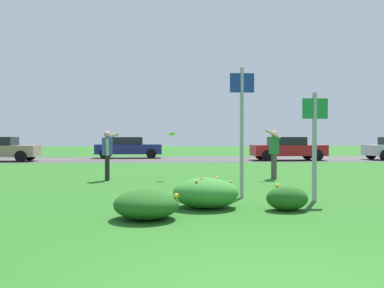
# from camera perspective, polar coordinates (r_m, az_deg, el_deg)

# --- Properties ---
(ground_plane) EXTENTS (120.00, 120.00, 0.00)m
(ground_plane) POSITION_cam_1_polar(r_m,az_deg,el_deg) (16.22, -1.05, -4.10)
(ground_plane) COLOR #26601E
(highway_strip) EXTENTS (120.00, 8.32, 0.01)m
(highway_strip) POSITION_cam_1_polar(r_m,az_deg,el_deg) (28.65, -2.56, -1.99)
(highway_strip) COLOR #424244
(highway_strip) RESTS_ON ground
(highway_center_stripe) EXTENTS (120.00, 0.16, 0.00)m
(highway_center_stripe) POSITION_cam_1_polar(r_m,az_deg,el_deg) (28.65, -2.56, -1.98)
(highway_center_stripe) COLOR yellow
(highway_center_stripe) RESTS_ON ground
(daylily_clump_near_camera) EXTENTS (1.11, 1.18, 0.50)m
(daylily_clump_near_camera) POSITION_cam_1_polar(r_m,az_deg,el_deg) (7.55, -5.95, -7.82)
(daylily_clump_near_camera) COLOR #1E5619
(daylily_clump_near_camera) RESTS_ON ground
(daylily_clump_front_right) EXTENTS (0.79, 0.67, 0.49)m
(daylily_clump_front_right) POSITION_cam_1_polar(r_m,az_deg,el_deg) (8.58, 12.26, -6.92)
(daylily_clump_front_right) COLOR #1E5619
(daylily_clump_front_right) RESTS_ON ground
(daylily_clump_mid_center) EXTENTS (1.29, 1.24, 0.61)m
(daylily_clump_mid_center) POSITION_cam_1_polar(r_m,az_deg,el_deg) (8.70, 1.80, -6.35)
(daylily_clump_mid_center) COLOR #337F2D
(daylily_clump_mid_center) RESTS_ON ground
(sign_post_near_path) EXTENTS (0.56, 0.10, 2.99)m
(sign_post_near_path) POSITION_cam_1_polar(r_m,az_deg,el_deg) (10.14, 6.49, 3.14)
(sign_post_near_path) COLOR #93969B
(sign_post_near_path) RESTS_ON ground
(sign_post_by_roadside) EXTENTS (0.56, 0.10, 2.36)m
(sign_post_by_roadside) POSITION_cam_1_polar(r_m,az_deg,el_deg) (9.87, 15.66, 1.11)
(sign_post_by_roadside) COLOR #93969B
(sign_post_by_roadside) RESTS_ON ground
(person_thrower_blue_shirt) EXTENTS (0.55, 0.50, 1.60)m
(person_thrower_blue_shirt) POSITION_cam_1_polar(r_m,az_deg,el_deg) (14.46, -10.95, -0.90)
(person_thrower_blue_shirt) COLOR #2D4C9E
(person_thrower_blue_shirt) RESTS_ON ground
(person_catcher_green_shirt) EXTENTS (0.54, 0.50, 1.69)m
(person_catcher_green_shirt) POSITION_cam_1_polar(r_m,az_deg,el_deg) (15.09, 10.59, -0.75)
(person_catcher_green_shirt) COLOR #287038
(person_catcher_green_shirt) RESTS_ON ground
(frisbee_lime) EXTENTS (0.25, 0.23, 0.13)m
(frisbee_lime) POSITION_cam_1_polar(r_m,az_deg,el_deg) (14.65, -2.62, 1.31)
(frisbee_lime) COLOR #8CD133
(car_navy_center_left) EXTENTS (4.50, 2.00, 1.45)m
(car_navy_center_left) POSITION_cam_1_polar(r_m,az_deg,el_deg) (30.54, -8.25, -0.44)
(car_navy_center_left) COLOR navy
(car_navy_center_left) RESTS_ON ground
(car_red_center_right) EXTENTS (4.50, 2.00, 1.45)m
(car_red_center_right) POSITION_cam_1_polar(r_m,az_deg,el_deg) (27.93, 12.34, -0.56)
(car_red_center_right) COLOR maroon
(car_red_center_right) RESTS_ON ground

